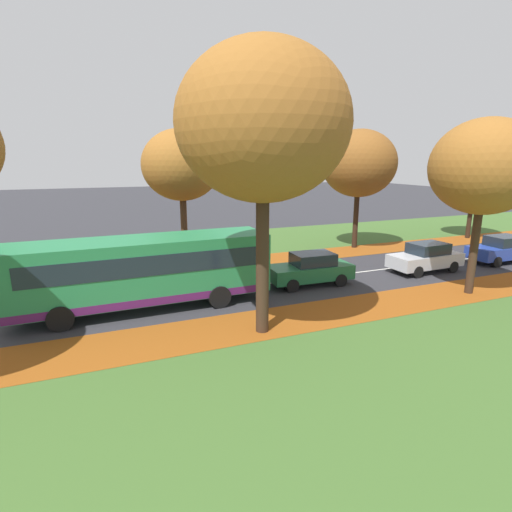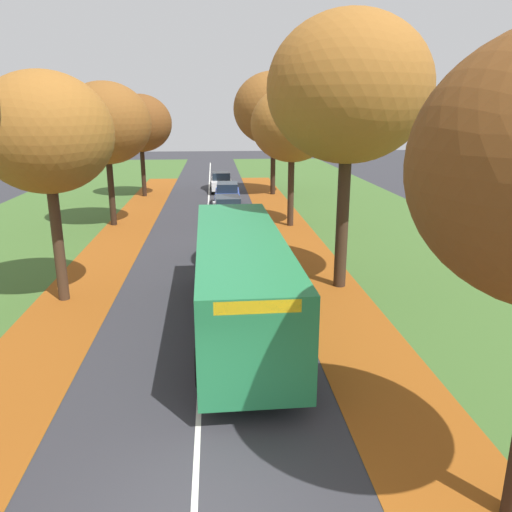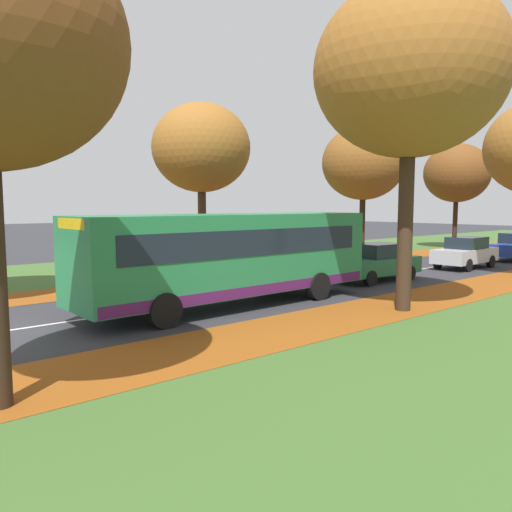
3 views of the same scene
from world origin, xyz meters
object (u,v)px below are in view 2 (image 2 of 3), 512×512
tree_left_mid (106,123)px  tree_right_mid (292,125)px  bus (240,277)px  car_white_fourth_in_line (221,182)px  tree_left_far (140,123)px  tree_right_near (349,89)px  tree_left_near (46,134)px  car_silver_following (228,210)px  car_green_lead (226,240)px  car_blue_third_in_line (227,194)px  tree_right_far (273,109)px

tree_left_mid → tree_right_mid: (10.44, -1.00, -0.06)m
bus → car_white_fourth_in_line: 27.84m
tree_left_mid → tree_left_far: size_ratio=1.04×
tree_left_far → tree_right_near: tree_right_near is taller
tree_left_near → tree_right_mid: size_ratio=0.99×
car_silver_following → car_green_lead: bearing=-92.3°
car_green_lead → car_silver_following: 7.18m
tree_left_far → tree_right_mid: size_ratio=0.99×
tree_right_mid → car_blue_third_in_line: tree_right_mid is taller
tree_right_near → bus: (-4.03, -3.64, -5.54)m
tree_left_near → bus: 8.02m
tree_right_mid → car_white_fourth_in_line: tree_right_mid is taller
tree_left_far → bus: size_ratio=0.75×
tree_left_mid → car_green_lead: bearing=-48.3°
tree_right_far → car_silver_following: bearing=-110.2°
bus → tree_left_mid: bearing=113.7°
tree_right_far → bus: tree_right_far is taller
tree_right_far → tree_right_near: bearing=-90.0°
tree_left_far → car_blue_third_in_line: bearing=-36.3°
tree_left_near → tree_left_mid: tree_left_mid is taller
tree_left_mid → tree_left_far: (0.45, 10.56, -0.23)m
tree_right_mid → car_silver_following: 6.24m
tree_left_near → tree_right_mid: bearing=48.8°
tree_left_near → tree_left_mid: (-0.54, 12.31, 0.05)m
tree_right_mid → bus: bearing=-104.5°
tree_right_near → car_white_fourth_in_line: (-4.18, 24.18, -6.43)m
car_silver_following → car_blue_third_in_line: size_ratio=1.00×
tree_left_mid → car_white_fourth_in_line: size_ratio=1.92×
tree_left_near → tree_left_far: tree_left_near is taller
tree_right_mid → car_green_lead: 8.94m
tree_right_mid → car_blue_third_in_line: (-3.52, 6.81, -4.98)m
car_green_lead → car_white_fourth_in_line: size_ratio=1.01×
tree_left_mid → car_blue_third_in_line: tree_left_mid is taller
tree_right_mid → car_blue_third_in_line: bearing=117.3°
tree_left_mid → tree_left_far: tree_left_mid is taller
tree_right_mid → tree_left_near: bearing=-131.2°
tree_right_near → car_white_fourth_in_line: tree_right_near is taller
tree_left_near → tree_right_far: (10.21, 22.98, 0.90)m
car_silver_following → tree_right_near: bearing=-71.1°
tree_left_near → tree_right_near: 10.33m
tree_right_far → car_silver_following: tree_right_far is taller
tree_right_far → bus: (-4.02, -26.03, -4.99)m
tree_right_far → car_silver_following: (-3.97, -10.78, -5.88)m
tree_right_near → car_white_fourth_in_line: 25.37m
tree_left_far → car_white_fourth_in_line: bearing=17.3°
tree_right_far → car_white_fourth_in_line: 7.44m
tree_right_near → tree_right_far: size_ratio=1.03×
car_silver_following → car_blue_third_in_line: 5.92m
tree_right_near → car_silver_following: (-3.97, 11.60, -6.43)m
tree_right_near → car_silver_following: 13.85m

